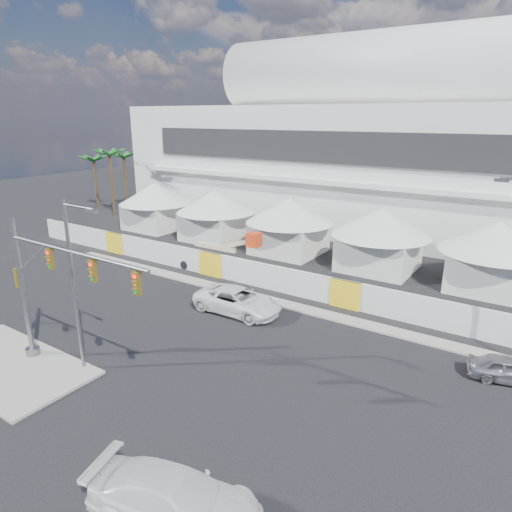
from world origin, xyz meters
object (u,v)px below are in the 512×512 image
Objects in this scene: pickup_near at (175,500)px; traffic_mast at (44,290)px; sedan_silver at (510,370)px; boom_lift at (210,258)px; streetlight_median at (75,276)px; pickup_curb at (238,301)px.

pickup_near is 0.59× the size of traffic_mast.
boom_lift is (-23.58, 5.15, 0.40)m from sedan_silver.
streetlight_median is at bearing 52.52° from pickup_near.
sedan_silver is 23.87m from traffic_mast.
pickup_curb is at bearing 79.64° from sedan_silver.
pickup_near is 12.18m from streetlight_median.
boom_lift is (-7.19, 5.88, 0.21)m from pickup_curb.
traffic_mast is at bearing 107.54° from sedan_silver.
traffic_mast is 1.94m from streetlight_median.
pickup_curb is at bearing 77.22° from streetlight_median.
streetlight_median is (-18.75, -11.15, 4.60)m from sedan_silver.
pickup_curb is (-16.39, -0.73, 0.19)m from sedan_silver.
sedan_silver is 16.41m from pickup_curb.
streetlight_median is 17.51m from boom_lift.
traffic_mast is 1.14× the size of streetlight_median.
pickup_near reaches higher than sedan_silver.
sedan_silver is at bearing 30.74° from streetlight_median.
pickup_near is (-8.26, -15.48, 0.20)m from sedan_silver.
pickup_curb is 1.03× the size of pickup_near.
sedan_silver is at bearing -13.06° from boom_lift.
pickup_curb is at bearing 70.69° from traffic_mast.
pickup_near is at bearing 139.01° from sedan_silver.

